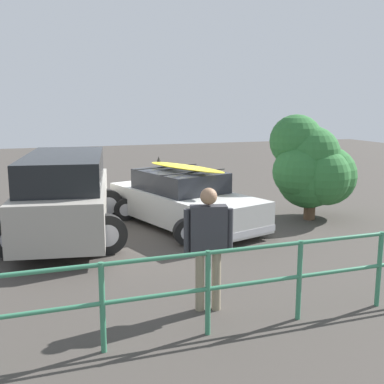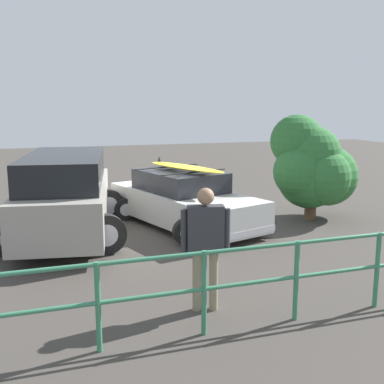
{
  "view_description": "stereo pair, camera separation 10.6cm",
  "coord_description": "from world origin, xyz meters",
  "px_view_note": "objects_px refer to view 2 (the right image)",
  "views": [
    {
      "loc": [
        3.15,
        11.7,
        2.99
      ],
      "look_at": [
        -0.33,
        1.36,
        0.95
      ],
      "focal_mm": 45.0,
      "sensor_mm": 36.0,
      "label": 1
    },
    {
      "loc": [
        3.05,
        11.73,
        2.99
      ],
      "look_at": [
        -0.33,
        1.36,
        0.95
      ],
      "focal_mm": 45.0,
      "sensor_mm": 36.0,
      "label": 2
    }
  ],
  "objects_px": {
    "suv_car": "(66,194)",
    "bush_near_left": "(313,168)",
    "sedan_car": "(184,200)",
    "person_bystander": "(205,238)"
  },
  "relations": [
    {
      "from": "suv_car",
      "to": "sedan_car",
      "type": "bearing_deg",
      "value": -177.3
    },
    {
      "from": "person_bystander",
      "to": "sedan_car",
      "type": "bearing_deg",
      "value": -103.41
    },
    {
      "from": "suv_car",
      "to": "bush_near_left",
      "type": "bearing_deg",
      "value": 177.42
    },
    {
      "from": "person_bystander",
      "to": "bush_near_left",
      "type": "height_order",
      "value": "bush_near_left"
    },
    {
      "from": "sedan_car",
      "to": "suv_car",
      "type": "height_order",
      "value": "suv_car"
    },
    {
      "from": "suv_car",
      "to": "bush_near_left",
      "type": "xyz_separation_m",
      "value": [
        -6.11,
        0.27,
        0.38
      ]
    },
    {
      "from": "sedan_car",
      "to": "person_bystander",
      "type": "xyz_separation_m",
      "value": [
        1.14,
        4.79,
        0.45
      ]
    },
    {
      "from": "suv_car",
      "to": "person_bystander",
      "type": "xyz_separation_m",
      "value": [
        -1.64,
        4.66,
        0.12
      ]
    },
    {
      "from": "sedan_car",
      "to": "bush_near_left",
      "type": "bearing_deg",
      "value": 173.03
    },
    {
      "from": "person_bystander",
      "to": "suv_car",
      "type": "bearing_deg",
      "value": -70.56
    }
  ]
}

